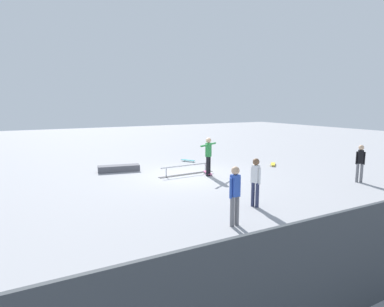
{
  "coord_description": "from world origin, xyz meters",
  "views": [
    {
      "loc": [
        6.62,
        12.26,
        3.12
      ],
      "look_at": [
        0.02,
        0.3,
        1.0
      ],
      "focal_mm": 30.62,
      "sensor_mm": 36.0,
      "label": 1
    }
  ],
  "objects_px": {
    "skate_ledge": "(119,168)",
    "bystander_blue_shirt": "(235,193)",
    "loose_skateboard_yellow": "(273,164)",
    "skateboard_main": "(208,173)",
    "loose_skateboard_teal": "(188,160)",
    "skater_main": "(208,154)",
    "trash_bin": "(323,257)",
    "bystander_white_shirt": "(255,180)",
    "bystander_black_shirt": "(360,161)",
    "grind_rail": "(187,170)"
  },
  "relations": [
    {
      "from": "skater_main",
      "to": "trash_bin",
      "type": "xyz_separation_m",
      "value": [
        2.7,
        8.18,
        -0.5
      ]
    },
    {
      "from": "bystander_white_shirt",
      "to": "trash_bin",
      "type": "relative_size",
      "value": 1.62
    },
    {
      "from": "grind_rail",
      "to": "loose_skateboard_teal",
      "type": "height_order",
      "value": "grind_rail"
    },
    {
      "from": "bystander_black_shirt",
      "to": "loose_skateboard_teal",
      "type": "xyz_separation_m",
      "value": [
        3.74,
        -7.37,
        -0.77
      ]
    },
    {
      "from": "skater_main",
      "to": "loose_skateboard_yellow",
      "type": "bearing_deg",
      "value": 154.76
    },
    {
      "from": "skateboard_main",
      "to": "loose_skateboard_yellow",
      "type": "relative_size",
      "value": 1.16
    },
    {
      "from": "bystander_white_shirt",
      "to": "bystander_black_shirt",
      "type": "distance_m",
      "value": 5.64
    },
    {
      "from": "grind_rail",
      "to": "loose_skateboard_yellow",
      "type": "relative_size",
      "value": 3.77
    },
    {
      "from": "skater_main",
      "to": "loose_skateboard_teal",
      "type": "xyz_separation_m",
      "value": [
        -0.87,
        -3.48,
        -0.89
      ]
    },
    {
      "from": "loose_skateboard_teal",
      "to": "trash_bin",
      "type": "distance_m",
      "value": 12.19
    },
    {
      "from": "bystander_white_shirt",
      "to": "loose_skateboard_teal",
      "type": "height_order",
      "value": "bystander_white_shirt"
    },
    {
      "from": "bystander_blue_shirt",
      "to": "bystander_white_shirt",
      "type": "distance_m",
      "value": 1.76
    },
    {
      "from": "loose_skateboard_teal",
      "to": "bystander_white_shirt",
      "type": "bearing_deg",
      "value": -43.92
    },
    {
      "from": "bystander_white_shirt",
      "to": "trash_bin",
      "type": "bearing_deg",
      "value": -43.64
    },
    {
      "from": "skater_main",
      "to": "skateboard_main",
      "type": "xyz_separation_m",
      "value": [
        -0.12,
        -0.25,
        -0.89
      ]
    },
    {
      "from": "bystander_black_shirt",
      "to": "loose_skateboard_yellow",
      "type": "relative_size",
      "value": 2.1
    },
    {
      "from": "bystander_black_shirt",
      "to": "loose_skateboard_teal",
      "type": "distance_m",
      "value": 8.3
    },
    {
      "from": "skater_main",
      "to": "bystander_black_shirt",
      "type": "distance_m",
      "value": 6.03
    },
    {
      "from": "bystander_blue_shirt",
      "to": "bystander_white_shirt",
      "type": "bearing_deg",
      "value": -150.77
    },
    {
      "from": "loose_skateboard_teal",
      "to": "skateboard_main",
      "type": "bearing_deg",
      "value": -43.4
    },
    {
      "from": "loose_skateboard_yellow",
      "to": "trash_bin",
      "type": "bearing_deg",
      "value": 6.18
    },
    {
      "from": "bystander_blue_shirt",
      "to": "bystander_black_shirt",
      "type": "distance_m",
      "value": 7.23
    },
    {
      "from": "loose_skateboard_yellow",
      "to": "skateboard_main",
      "type": "bearing_deg",
      "value": -43.07
    },
    {
      "from": "skate_ledge",
      "to": "bystander_blue_shirt",
      "type": "bearing_deg",
      "value": 94.55
    },
    {
      "from": "skateboard_main",
      "to": "loose_skateboard_teal",
      "type": "bearing_deg",
      "value": 2.41
    },
    {
      "from": "bystander_blue_shirt",
      "to": "bystander_white_shirt",
      "type": "height_order",
      "value": "bystander_blue_shirt"
    },
    {
      "from": "trash_bin",
      "to": "skateboard_main",
      "type": "bearing_deg",
      "value": -108.52
    },
    {
      "from": "bystander_blue_shirt",
      "to": "skateboard_main",
      "type": "bearing_deg",
      "value": -119.31
    },
    {
      "from": "bystander_blue_shirt",
      "to": "bystander_black_shirt",
      "type": "xyz_separation_m",
      "value": [
        -7.09,
        -1.39,
        -0.03
      ]
    },
    {
      "from": "loose_skateboard_yellow",
      "to": "loose_skateboard_teal",
      "type": "relative_size",
      "value": 0.9
    },
    {
      "from": "bystander_black_shirt",
      "to": "bystander_white_shirt",
      "type": "bearing_deg",
      "value": 55.97
    },
    {
      "from": "skateboard_main",
      "to": "bystander_blue_shirt",
      "type": "bearing_deg",
      "value": 170.25
    },
    {
      "from": "skate_ledge",
      "to": "bystander_black_shirt",
      "type": "bearing_deg",
      "value": 139.28
    },
    {
      "from": "loose_skateboard_yellow",
      "to": "loose_skateboard_teal",
      "type": "height_order",
      "value": "same"
    },
    {
      "from": "skate_ledge",
      "to": "bystander_black_shirt",
      "type": "distance_m",
      "value": 10.22
    },
    {
      "from": "trash_bin",
      "to": "bystander_white_shirt",
      "type": "bearing_deg",
      "value": -113.64
    },
    {
      "from": "bystander_blue_shirt",
      "to": "trash_bin",
      "type": "xyz_separation_m",
      "value": [
        0.22,
        2.9,
        -0.42
      ]
    },
    {
      "from": "bystander_white_shirt",
      "to": "trash_bin",
      "type": "distance_m",
      "value": 4.24
    },
    {
      "from": "bystander_black_shirt",
      "to": "loose_skateboard_teal",
      "type": "bearing_deg",
      "value": -11.4
    },
    {
      "from": "skater_main",
      "to": "bystander_blue_shirt",
      "type": "distance_m",
      "value": 5.83
    },
    {
      "from": "skateboard_main",
      "to": "trash_bin",
      "type": "height_order",
      "value": "trash_bin"
    },
    {
      "from": "bystander_white_shirt",
      "to": "loose_skateboard_teal",
      "type": "xyz_separation_m",
      "value": [
        -1.88,
        -7.79,
        -0.77
      ]
    },
    {
      "from": "skater_main",
      "to": "grind_rail",
      "type": "bearing_deg",
      "value": -75.9
    },
    {
      "from": "loose_skateboard_teal",
      "to": "loose_skateboard_yellow",
      "type": "bearing_deg",
      "value": 16.13
    },
    {
      "from": "skater_main",
      "to": "trash_bin",
      "type": "bearing_deg",
      "value": 40.64
    },
    {
      "from": "skate_ledge",
      "to": "skateboard_main",
      "type": "bearing_deg",
      "value": 142.19
    },
    {
      "from": "bystander_blue_shirt",
      "to": "trash_bin",
      "type": "height_order",
      "value": "bystander_blue_shirt"
    },
    {
      "from": "bystander_white_shirt",
      "to": "skate_ledge",
      "type": "bearing_deg",
      "value": 176.61
    },
    {
      "from": "skateboard_main",
      "to": "skater_main",
      "type": "bearing_deg",
      "value": 169.5
    },
    {
      "from": "skate_ledge",
      "to": "trash_bin",
      "type": "bearing_deg",
      "value": 92.19
    }
  ]
}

